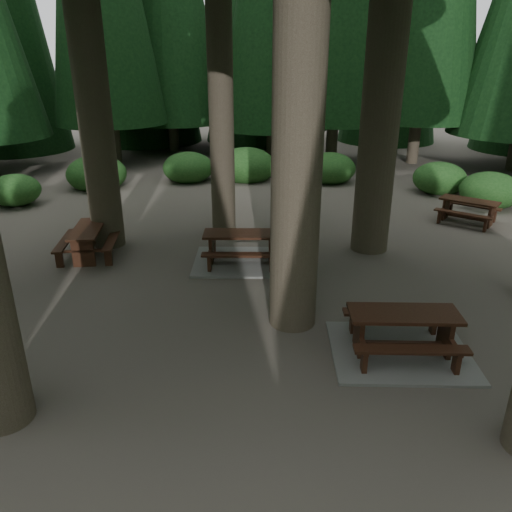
# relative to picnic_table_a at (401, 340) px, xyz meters

# --- Properties ---
(ground) EXTENTS (80.00, 80.00, 0.00)m
(ground) POSITION_rel_picnic_table_a_xyz_m (-2.64, 0.57, -0.25)
(ground) COLOR #4B443D
(ground) RESTS_ON ground
(picnic_table_a) EXTENTS (2.44, 2.11, 0.76)m
(picnic_table_a) POSITION_rel_picnic_table_a_xyz_m (0.00, 0.00, 0.00)
(picnic_table_a) COLOR gray
(picnic_table_a) RESTS_ON ground
(picnic_table_b) EXTENTS (1.69, 1.92, 0.71)m
(picnic_table_b) POSITION_rel_picnic_table_a_xyz_m (-6.96, 3.24, 0.22)
(picnic_table_b) COLOR #33140F
(picnic_table_b) RESTS_ON ground
(picnic_table_c) EXTENTS (2.43, 2.11, 0.75)m
(picnic_table_c) POSITION_rel_picnic_table_a_xyz_m (-3.25, 3.37, -0.00)
(picnic_table_c) COLOR gray
(picnic_table_c) RESTS_ON ground
(picnic_table_d) EXTENTS (1.99, 1.86, 0.68)m
(picnic_table_d) POSITION_rel_picnic_table_a_xyz_m (2.69, 7.31, 0.20)
(picnic_table_d) COLOR #33140F
(picnic_table_d) RESTS_ON ground
(shrub_ring) EXTENTS (23.86, 24.64, 1.49)m
(shrub_ring) POSITION_rel_picnic_table_a_xyz_m (-1.93, 1.33, 0.15)
(shrub_ring) COLOR #1C511B
(shrub_ring) RESTS_ON ground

